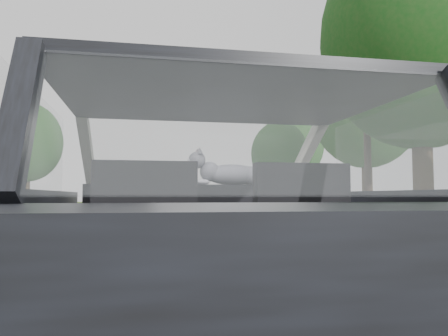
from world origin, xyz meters
name	(u,v)px	position (x,y,z in m)	size (l,w,h in m)	color
subject_car	(213,229)	(0.00, 0.00, 0.72)	(1.80, 4.00, 1.45)	black
dashboard	(199,206)	(0.00, 0.62, 0.85)	(1.58, 0.45, 0.30)	black
driver_seat	(145,204)	(-0.40, -0.29, 0.88)	(0.50, 0.72, 0.42)	black
passenger_seat	(294,204)	(0.40, -0.29, 0.88)	(0.50, 0.72, 0.42)	black
steering_wheel	(144,196)	(-0.40, 0.33, 0.92)	(0.36, 0.36, 0.04)	black
cat	(233,173)	(0.24, 0.59, 1.09)	(0.60, 0.18, 0.27)	#91909A
guardrail	(299,207)	(4.30, 10.00, 0.58)	(0.05, 90.00, 0.32)	gray
other_car	(120,202)	(-1.33, 17.59, 0.67)	(1.61, 4.07, 1.34)	#B2B5B8
highway_sign	(259,192)	(5.86, 20.29, 1.16)	(0.09, 0.93, 2.31)	#106B24
utility_pole	(367,116)	(6.72, 10.25, 3.50)	(0.23, 0.23, 7.00)	#36281C
tree_0	(420,81)	(7.03, 7.92, 4.05)	(5.34, 5.34, 8.09)	#144815
tree_1	(366,130)	(11.14, 18.27, 4.38)	(5.79, 5.79, 8.77)	#144815
tree_2	(280,167)	(8.55, 24.82, 2.84)	(3.75, 3.75, 5.68)	#144815
tree_3	(293,159)	(13.27, 35.40, 4.36)	(5.76, 5.76, 8.72)	#144815
tree_6	(27,158)	(-7.69, 27.46, 3.40)	(4.49, 4.49, 6.80)	#144815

